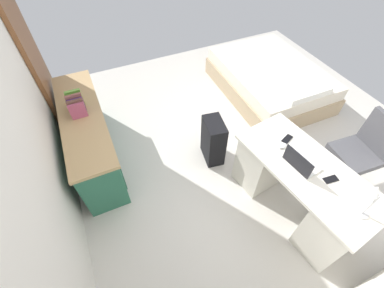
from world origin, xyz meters
TOP-DOWN VIEW (x-y plane):
  - ground_plane at (0.00, 0.00)m, footprint 5.32×5.32m
  - wall_back at (0.00, 2.16)m, footprint 4.04×0.10m
  - door_wooden at (1.47, 2.08)m, footprint 0.88×0.05m
  - desk at (-1.01, -0.10)m, footprint 1.52×0.85m
  - office_chair at (-0.96, -1.00)m, footprint 0.52×0.52m
  - credenza at (0.66, 1.78)m, footprint 1.80×0.48m
  - bed at (0.87, -1.12)m, footprint 1.92×1.43m
  - suitcase_black at (0.01, 0.37)m, footprint 0.39×0.27m
  - laptop at (-0.95, -0.02)m, footprint 0.34×0.26m
  - computer_mouse at (-0.69, -0.03)m, footprint 0.07×0.11m
  - cell_phone_near_laptop at (-1.20, -0.19)m, footprint 0.08×0.14m
  - cell_phone_by_mouse at (-0.62, -0.14)m, footprint 0.11×0.15m
  - desk_lamp at (-1.52, -0.18)m, footprint 0.16×0.11m
  - book_row at (0.74, 1.78)m, footprint 0.27×0.17m
  - figurine_small at (0.97, 1.78)m, footprint 0.08×0.08m

SIDE VIEW (x-z plane):
  - ground_plane at x=0.00m, z-range 0.00..0.00m
  - bed at x=0.87m, z-range -0.05..0.53m
  - suitcase_black at x=0.01m, z-range 0.00..0.62m
  - credenza at x=0.66m, z-range 0.00..0.74m
  - desk at x=-1.01m, z-range 0.02..0.76m
  - office_chair at x=-0.96m, z-range -0.05..0.89m
  - cell_phone_near_laptop at x=-1.20m, z-range 0.75..0.75m
  - cell_phone_by_mouse at x=-0.62m, z-range 0.75..0.75m
  - computer_mouse at x=-0.69m, z-range 0.75..0.77m
  - laptop at x=-0.95m, z-range 0.69..0.90m
  - figurine_small at x=0.97m, z-range 0.74..0.85m
  - book_row at x=0.74m, z-range 0.73..0.96m
  - desk_lamp at x=-1.52m, z-range 0.83..1.17m
  - door_wooden at x=1.47m, z-range 0.00..2.04m
  - wall_back at x=0.00m, z-range 0.00..2.86m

